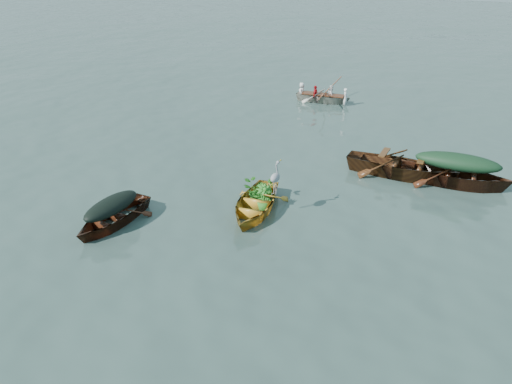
% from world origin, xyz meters
% --- Properties ---
extents(ground, '(140.00, 140.00, 0.00)m').
position_xyz_m(ground, '(0.00, 0.00, 0.00)').
color(ground, '#3A514B').
rests_on(ground, ground).
extents(yellow_dinghy, '(2.07, 3.64, 0.94)m').
position_xyz_m(yellow_dinghy, '(-0.12, 1.45, 0.00)').
color(yellow_dinghy, gold).
rests_on(yellow_dinghy, ground).
extents(dark_covered_boat, '(1.28, 3.36, 0.81)m').
position_xyz_m(dark_covered_boat, '(-3.13, -0.86, 0.00)').
color(dark_covered_boat, '#4F2612').
rests_on(dark_covered_boat, ground).
extents(green_tarp_boat, '(4.59, 1.66, 1.06)m').
position_xyz_m(green_tarp_boat, '(4.54, 5.77, 0.00)').
color(green_tarp_boat, '#492711').
rests_on(green_tarp_boat, ground).
extents(open_wooden_boat, '(4.85, 1.51, 1.16)m').
position_xyz_m(open_wooden_boat, '(2.93, 5.68, 0.00)').
color(open_wooden_boat, '#502D14').
rests_on(open_wooden_boat, ground).
extents(rowed_boat, '(3.68, 1.41, 0.82)m').
position_xyz_m(rowed_boat, '(-2.24, 12.61, 0.00)').
color(rowed_boat, beige).
rests_on(rowed_boat, ground).
extents(dark_tarp_cover, '(0.70, 1.85, 0.40)m').
position_xyz_m(dark_tarp_cover, '(-3.13, -0.86, 0.61)').
color(dark_tarp_cover, black).
rests_on(dark_tarp_cover, dark_covered_boat).
extents(green_tarp_cover, '(2.53, 0.91, 0.52)m').
position_xyz_m(green_tarp_cover, '(4.54, 5.77, 0.79)').
color(green_tarp_cover, black).
rests_on(green_tarp_cover, green_tarp_boat).
extents(thwart_benches, '(2.42, 0.91, 0.04)m').
position_xyz_m(thwart_benches, '(2.93, 5.68, 0.60)').
color(thwart_benches, '#4A2A11').
rests_on(thwart_benches, open_wooden_boat).
extents(heron, '(0.35, 0.44, 0.92)m').
position_xyz_m(heron, '(0.42, 1.60, 0.93)').
color(heron, '#9CA0A5').
rests_on(heron, yellow_dinghy).
extents(dinghy_weeds, '(0.85, 1.01, 0.60)m').
position_xyz_m(dinghy_weeds, '(-0.19, 2.00, 0.77)').
color(dinghy_weeds, '#216D1C').
rests_on(dinghy_weeds, yellow_dinghy).
extents(rowers, '(2.60, 1.20, 0.76)m').
position_xyz_m(rowers, '(-2.24, 12.61, 0.79)').
color(rowers, white).
rests_on(rowers, rowed_boat).
extents(oars, '(0.84, 2.64, 0.06)m').
position_xyz_m(oars, '(-2.24, 12.61, 0.44)').
color(oars, '#975739').
rests_on(oars, rowed_boat).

